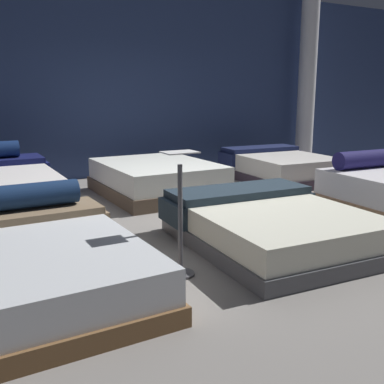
# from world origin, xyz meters

# --- Properties ---
(ground_plane) EXTENTS (18.00, 18.00, 0.02)m
(ground_plane) POSITION_xyz_m (0.00, 0.00, -0.01)
(ground_plane) COLOR gray
(showroom_back_wall) EXTENTS (18.00, 0.06, 3.50)m
(showroom_back_wall) POSITION_xyz_m (0.00, 3.32, 1.75)
(showroom_back_wall) COLOR navy
(showroom_back_wall) RESTS_ON ground_plane
(bed_0) EXTENTS (1.70, 2.21, 0.71)m
(bed_0) POSITION_xyz_m (-2.33, -1.21, 0.23)
(bed_0) COLOR brown
(bed_0) RESTS_ON ground_plane
(bed_1) EXTENTS (1.77, 2.12, 0.47)m
(bed_1) POSITION_xyz_m (0.02, -1.21, 0.20)
(bed_1) COLOR #4B4C51
(bed_1) RESTS_ON ground_plane
(bed_4) EXTENTS (1.62, 2.02, 0.50)m
(bed_4) POSITION_xyz_m (-0.06, 1.46, 0.24)
(bed_4) COLOR brown
(bed_4) RESTS_ON ground_plane
(bed_5) EXTENTS (1.60, 2.01, 0.53)m
(bed_5) POSITION_xyz_m (2.37, 1.52, 0.23)
(bed_5) COLOR #312633
(bed_5) RESTS_ON ground_plane
(price_sign) EXTENTS (0.28, 0.24, 1.06)m
(price_sign) POSITION_xyz_m (-1.16, -1.51, 0.41)
(price_sign) COLOR #3F3F44
(price_sign) RESTS_ON ground_plane
(support_pillar) EXTENTS (0.37, 0.37, 3.50)m
(support_pillar) POSITION_xyz_m (4.13, 2.87, 1.75)
(support_pillar) COLOR silver
(support_pillar) RESTS_ON ground_plane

